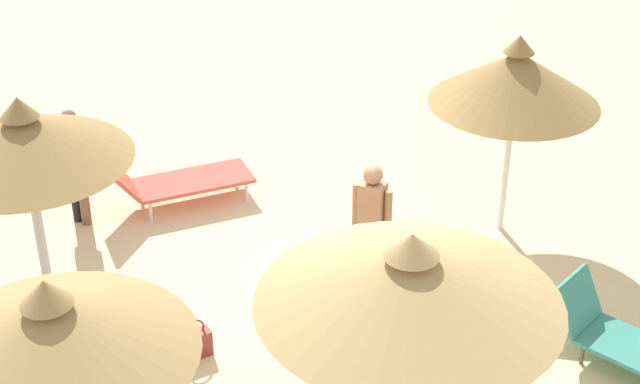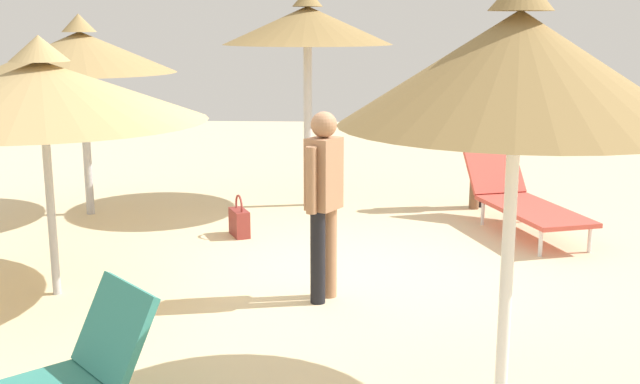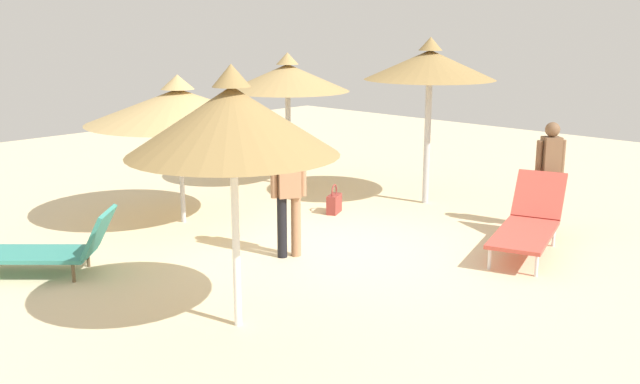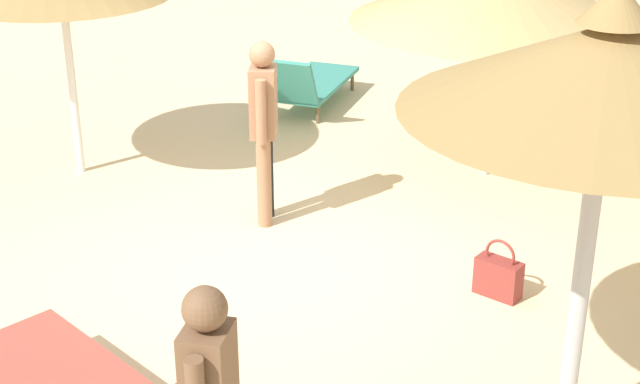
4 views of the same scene
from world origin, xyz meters
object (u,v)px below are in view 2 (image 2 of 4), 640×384
at_px(person_standing_front, 480,139).
at_px(person_standing_far_left, 324,194).
at_px(parasol_umbrella_near_right, 307,26).
at_px(handbag, 239,221).
at_px(parasol_umbrella_edge, 518,69).
at_px(parasol_umbrella_center, 80,52).
at_px(parasol_umbrella_far_right, 42,91).
at_px(lounge_chair_near_left, 521,197).

bearing_deg(person_standing_front, person_standing_far_left, 62.17).
bearing_deg(parasol_umbrella_near_right, handbag, 66.34).
distance_m(parasol_umbrella_edge, parasol_umbrella_center, 6.52).
bearing_deg(parasol_umbrella_far_right, parasol_umbrella_center, -76.78).
bearing_deg(parasol_umbrella_edge, person_standing_far_left, -57.86).
distance_m(parasol_umbrella_far_right, person_standing_front, 5.62).
relative_size(parasol_umbrella_near_right, handbag, 5.82).
relative_size(person_standing_front, handbag, 3.36).
height_order(parasol_umbrella_near_right, lounge_chair_near_left, parasol_umbrella_near_right).
distance_m(parasol_umbrella_edge, person_standing_front, 5.64).
relative_size(lounge_chair_near_left, person_standing_far_left, 1.31).
bearing_deg(handbag, parasol_umbrella_far_right, 55.98).
bearing_deg(parasol_umbrella_center, parasol_umbrella_edge, 131.19).
height_order(parasol_umbrella_far_right, handbag, parasol_umbrella_far_right).
height_order(person_standing_front, handbag, person_standing_front).
xyz_separation_m(person_standing_far_left, handbag, (1.04, -2.04, -0.78)).
distance_m(person_standing_far_left, handbag, 2.42).
bearing_deg(parasol_umbrella_near_right, lounge_chair_near_left, 154.45).
bearing_deg(lounge_chair_near_left, parasol_umbrella_near_right, -25.55).
bearing_deg(parasol_umbrella_center, parasol_umbrella_far_right, 103.22).
relative_size(parasol_umbrella_far_right, parasol_umbrella_near_right, 1.00).
bearing_deg(handbag, parasol_umbrella_near_right, -113.66).
relative_size(person_standing_front, person_standing_far_left, 0.98).
distance_m(parasol_umbrella_near_right, parasol_umbrella_center, 2.83).
height_order(parasol_umbrella_edge, person_standing_front, parasol_umbrella_edge).
xyz_separation_m(parasol_umbrella_edge, handbag, (2.24, -3.94, -1.95)).
bearing_deg(lounge_chair_near_left, parasol_umbrella_edge, 76.93).
relative_size(parasol_umbrella_far_right, parasol_umbrella_center, 1.12).
relative_size(parasol_umbrella_near_right, person_standing_far_left, 1.69).
bearing_deg(parasol_umbrella_far_right, person_standing_front, -140.48).
relative_size(parasol_umbrella_edge, person_standing_far_left, 1.61).
relative_size(parasol_umbrella_near_right, parasol_umbrella_center, 1.12).
height_order(parasol_umbrella_near_right, person_standing_far_left, parasol_umbrella_near_right).
xyz_separation_m(parasol_umbrella_near_right, lounge_chair_near_left, (-2.55, 1.22, -1.93)).
distance_m(parasol_umbrella_center, person_standing_far_left, 4.45).
height_order(parasol_umbrella_far_right, parasol_umbrella_edge, parasol_umbrella_edge).
bearing_deg(parasol_umbrella_near_right, parasol_umbrella_edge, 105.66).
height_order(lounge_chair_near_left, person_standing_front, person_standing_front).
relative_size(parasol_umbrella_center, lounge_chair_near_left, 1.15).
bearing_deg(parasol_umbrella_edge, parasol_umbrella_center, -48.81).
xyz_separation_m(person_standing_front, person_standing_far_left, (1.88, 3.57, 0.03)).
distance_m(person_standing_front, handbag, 3.38).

